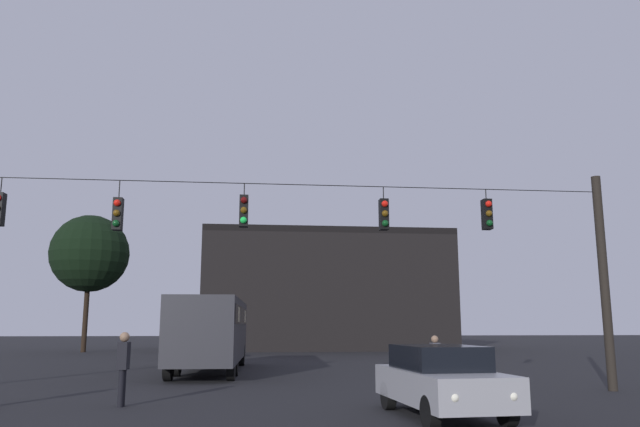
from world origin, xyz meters
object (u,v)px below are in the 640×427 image
Objects in this scene: car_far_left at (199,345)px; pedestrian_crossing_center at (123,364)px; car_near_right at (441,379)px; pedestrian_crossing_right at (435,359)px; city_bus at (212,327)px; tree_left_silhouette at (90,254)px.

pedestrian_crossing_center is at bearing -90.21° from car_far_left.
car_near_right is 2.69× the size of pedestrian_crossing_right.
pedestrian_crossing_center reaches higher than car_far_left.
pedestrian_crossing_center is (-1.44, -11.06, -0.84)m from city_bus.
tree_left_silhouette is (-9.04, 31.26, 6.19)m from pedestrian_crossing_center.
car_far_left is 2.46× the size of pedestrian_crossing_center.
tree_left_silhouette is (-17.77, 28.51, 6.28)m from pedestrian_crossing_right.
car_near_right is 38.07m from tree_left_silhouette.
pedestrian_crossing_right is (8.66, -18.38, 0.13)m from car_far_left.
car_far_left is at bearing 115.23° from pedestrian_crossing_right.
car_far_left is 0.44× the size of tree_left_silhouette.
pedestrian_crossing_right is at bearing -64.77° from car_far_left.
car_near_right is at bearing -19.27° from pedestrian_crossing_center.
car_near_right is at bearing -73.11° from car_far_left.
city_bus is 2.50× the size of car_near_right.
tree_left_silhouette reaches higher than car_far_left.
city_bus is 2.51× the size of car_far_left.
tree_left_silhouette reaches higher than pedestrian_crossing_center.
pedestrian_crossing_center reaches higher than pedestrian_crossing_right.
pedestrian_crossing_right is (7.30, -8.31, -0.94)m from city_bus.
pedestrian_crossing_center is at bearing -97.43° from city_bus.
car_far_left is at bearing 89.79° from pedestrian_crossing_center.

